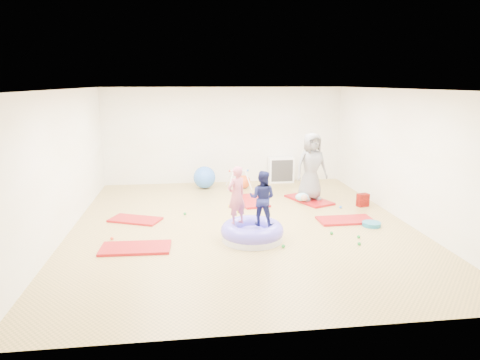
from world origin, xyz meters
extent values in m
cube|color=tan|center=(0.00, 0.00, 0.00)|extent=(7.00, 8.00, 0.01)
cube|color=white|center=(0.00, 0.00, 2.80)|extent=(7.00, 8.00, 0.01)
cube|color=beige|center=(0.00, 4.00, 1.40)|extent=(7.00, 0.01, 2.80)
cube|color=beige|center=(0.00, -4.00, 1.40)|extent=(7.00, 0.01, 2.80)
cube|color=beige|center=(-3.50, 0.00, 1.40)|extent=(0.01, 8.00, 2.80)
cube|color=beige|center=(3.50, 0.00, 1.40)|extent=(0.01, 8.00, 2.80)
cube|color=#A81E00|center=(-2.08, -1.11, 0.03)|extent=(1.26, 0.66, 0.05)
cube|color=#A81E00|center=(-2.26, 0.56, 0.02)|extent=(1.21, 0.92, 0.05)
cube|color=#A81E00|center=(0.44, 1.71, 0.03)|extent=(0.85, 1.33, 0.05)
cube|color=#A81E00|center=(2.26, -0.05, 0.02)|extent=(1.20, 0.62, 0.05)
cube|color=#A81E00|center=(1.93, 1.63, 0.03)|extent=(1.08, 1.42, 0.05)
cylinder|color=silver|center=(0.08, -0.90, 0.07)|extent=(1.16, 1.16, 0.13)
torus|color=#5B50DC|center=(0.08, -0.90, 0.19)|extent=(1.20, 1.20, 0.32)
ellipsoid|color=#5B50DC|center=(0.08, -0.90, 0.11)|extent=(0.64, 0.64, 0.29)
imported|color=#C96076|center=(-0.21, -0.80, 0.91)|extent=(0.49, 0.45, 1.12)
imported|color=#171B51|center=(0.26, -0.91, 0.87)|extent=(0.63, 0.57, 1.05)
imported|color=slate|center=(1.96, 1.61, 0.89)|extent=(0.90, 0.67, 1.67)
ellipsoid|color=#98D9EF|center=(1.71, 1.46, 0.15)|extent=(0.36, 0.23, 0.20)
sphere|color=tan|center=(1.71, 1.30, 0.18)|extent=(0.17, 0.17, 0.17)
sphere|color=#1B832D|center=(2.13, -1.09, 0.03)|extent=(0.07, 0.07, 0.07)
sphere|color=#1B832D|center=(-1.19, 0.83, 0.03)|extent=(0.07, 0.07, 0.07)
sphere|color=#1B832D|center=(0.58, -1.38, 0.03)|extent=(0.07, 0.07, 0.07)
sphere|color=blue|center=(2.49, 0.88, 0.03)|extent=(0.07, 0.07, 0.07)
sphere|color=#ED4928|center=(-2.57, -0.58, 0.03)|extent=(0.07, 0.07, 0.07)
sphere|color=#1B832D|center=(1.68, -0.82, 0.03)|extent=(0.07, 0.07, 0.07)
sphere|color=#FBDD02|center=(0.03, 0.84, 0.03)|extent=(0.07, 0.07, 0.07)
sphere|color=#1B832D|center=(-0.12, -0.40, 0.03)|extent=(0.07, 0.07, 0.07)
sphere|color=#FBDD02|center=(-0.13, 1.30, 0.03)|extent=(0.07, 0.07, 0.07)
sphere|color=#1B832D|center=(1.99, -1.45, 0.03)|extent=(0.07, 0.07, 0.07)
sphere|color=blue|center=(-0.63, 3.30, 0.31)|extent=(0.63, 0.63, 0.63)
sphere|color=#DC4F1B|center=(0.47, 3.16, 0.19)|extent=(0.37, 0.37, 0.37)
cylinder|color=white|center=(0.08, 2.91, 0.28)|extent=(0.20, 0.20, 0.53)
cylinder|color=white|center=(0.08, 3.36, 0.28)|extent=(0.20, 0.20, 0.53)
cylinder|color=white|center=(0.57, 2.91, 0.28)|extent=(0.20, 0.20, 0.53)
cylinder|color=white|center=(0.57, 3.36, 0.28)|extent=(0.20, 0.20, 0.53)
cylinder|color=white|center=(0.32, 3.14, 0.51)|extent=(0.51, 0.03, 0.03)
sphere|color=#ED4928|center=(0.07, 3.14, 0.51)|extent=(0.06, 0.06, 0.06)
sphere|color=blue|center=(0.58, 3.14, 0.51)|extent=(0.06, 0.06, 0.06)
cube|color=white|center=(1.68, 3.80, 0.37)|extent=(0.75, 0.36, 0.75)
cube|color=#353434|center=(1.68, 3.62, 0.37)|extent=(0.64, 0.02, 0.64)
cube|color=white|center=(1.68, 3.75, 0.37)|extent=(0.02, 0.25, 0.66)
cube|color=white|center=(1.68, 3.75, 0.37)|extent=(0.66, 0.25, 0.02)
cylinder|color=#1A6988|center=(2.68, -0.43, 0.04)|extent=(0.38, 0.38, 0.08)
cube|color=#BD0F06|center=(3.08, 0.99, 0.16)|extent=(0.31, 0.23, 0.32)
cylinder|color=#FBDD02|center=(-0.33, -0.47, 0.01)|extent=(0.19, 0.19, 0.03)
camera|label=1|loc=(-1.12, -8.50, 2.94)|focal=32.00mm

